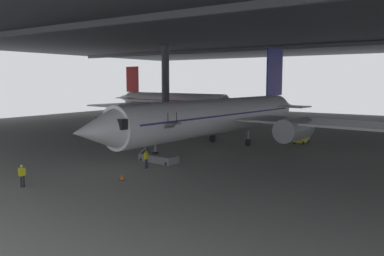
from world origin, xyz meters
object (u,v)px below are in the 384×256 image
airplane_distant (171,101)px  traffic_cone_orange (122,177)px  crew_worker_near_nose (22,174)px  boarding_stairs (159,154)px  airplane_main (219,116)px  crew_worker_by_stairs (146,158)px  baggage_tug (301,139)px

airplane_distant → traffic_cone_orange: size_ratio=57.80×
crew_worker_near_nose → boarding_stairs: bearing=78.6°
airplane_main → crew_worker_near_nose: airplane_main is taller
boarding_stairs → crew_worker_by_stairs: bearing=-73.4°
airplane_main → traffic_cone_orange: (1.75, -18.05, -3.31)m
airplane_main → boarding_stairs: size_ratio=8.22×
boarding_stairs → traffic_cone_orange: bearing=-74.2°
airplane_main → airplane_distant: size_ratio=1.14×
airplane_main → baggage_tug: airplane_main is taller
crew_worker_near_nose → traffic_cone_orange: 7.24m
airplane_main → baggage_tug: 11.08m
crew_worker_by_stairs → traffic_cone_orange: (1.16, -4.26, -0.68)m
boarding_stairs → traffic_cone_orange: 7.38m
traffic_cone_orange → baggage_tug: (5.54, 25.80, 0.23)m
crew_worker_near_nose → crew_worker_by_stairs: size_ratio=1.00×
airplane_distant → baggage_tug: bearing=-29.4°
crew_worker_by_stairs → baggage_tug: crew_worker_by_stairs is taller
boarding_stairs → crew_worker_by_stairs: (0.85, -2.83, 0.22)m
boarding_stairs → crew_worker_near_nose: (-2.55, -12.67, 0.23)m
crew_worker_near_nose → baggage_tug: 32.97m
boarding_stairs → airplane_distant: (-27.57, 38.53, 2.61)m
crew_worker_near_nose → airplane_distant: 57.03m
crew_worker_by_stairs → airplane_distant: bearing=124.5°
boarding_stairs → baggage_tug: boarding_stairs is taller
baggage_tug → traffic_cone_orange: bearing=-102.1°
baggage_tug → boarding_stairs: bearing=-112.0°
airplane_distant → crew_worker_near_nose: bearing=-64.0°
boarding_stairs → traffic_cone_orange: size_ratio=8.04×
airplane_main → crew_worker_near_nose: bearing=-96.8°
traffic_cone_orange → crew_worker_near_nose: bearing=-129.2°
airplane_main → crew_worker_near_nose: (-2.80, -23.63, -2.63)m
boarding_stairs → airplane_distant: airplane_distant is taller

